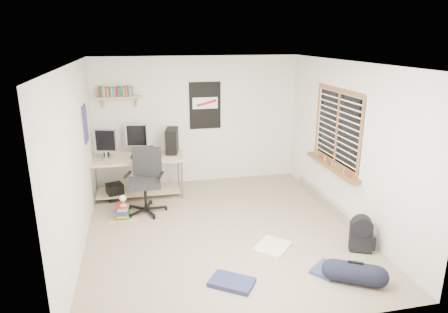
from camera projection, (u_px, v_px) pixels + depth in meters
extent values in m
cube|color=gray|center=(222.00, 230.00, 6.13)|extent=(4.00, 4.50, 0.01)
cube|color=white|center=(221.00, 63.00, 5.41)|extent=(4.00, 4.50, 0.01)
cube|color=silver|center=(198.00, 121.00, 7.88)|extent=(4.00, 0.01, 2.50)
cube|color=silver|center=(76.00, 160.00, 5.36)|extent=(0.01, 4.50, 2.50)
cube|color=silver|center=(348.00, 144.00, 6.18)|extent=(0.01, 4.50, 2.50)
cube|color=tan|center=(138.00, 177.00, 7.34)|extent=(1.78, 1.03, 0.76)
cube|color=#9FA0A4|center=(105.00, 146.00, 7.11)|extent=(0.40, 0.20, 0.42)
cube|color=#A1A2A6|center=(137.00, 141.00, 7.45)|extent=(0.40, 0.16, 0.43)
cube|color=black|center=(172.00, 140.00, 7.43)|extent=(0.29, 0.46, 0.45)
cube|color=black|center=(143.00, 156.00, 7.20)|extent=(0.45, 0.17, 0.02)
cube|color=black|center=(106.00, 151.00, 7.24)|extent=(0.10, 0.10, 0.16)
cube|color=black|center=(151.00, 151.00, 7.26)|extent=(0.11, 0.11, 0.17)
cube|color=black|center=(145.00, 185.00, 6.61)|extent=(0.88, 0.88, 1.09)
cube|color=tan|center=(120.00, 97.00, 7.32)|extent=(0.80, 0.22, 0.24)
cube|color=black|center=(205.00, 106.00, 7.80)|extent=(0.62, 0.03, 0.92)
cube|color=navy|center=(85.00, 124.00, 6.41)|extent=(0.02, 0.42, 0.60)
cube|color=brown|center=(336.00, 127.00, 6.40)|extent=(0.10, 1.50, 1.26)
cube|color=#B7B2A8|center=(330.00, 205.00, 6.79)|extent=(0.08, 2.50, 0.18)
cube|color=black|center=(361.00, 237.00, 5.50)|extent=(0.37, 0.34, 0.39)
cylinder|color=black|center=(355.00, 273.00, 4.77)|extent=(0.36, 0.36, 0.52)
cube|color=silver|center=(272.00, 247.00, 5.59)|extent=(0.63, 0.63, 0.04)
cube|color=#22284D|center=(232.00, 282.00, 4.77)|extent=(0.61, 0.56, 0.06)
cube|color=navy|center=(327.00, 269.00, 5.04)|extent=(0.49, 0.47, 0.05)
cube|color=olive|center=(123.00, 209.00, 6.50)|extent=(0.56, 0.50, 0.32)
cube|color=white|center=(123.00, 196.00, 6.42)|extent=(0.14, 0.20, 0.19)
cube|color=black|center=(115.00, 192.00, 7.24)|extent=(0.34, 0.34, 0.30)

